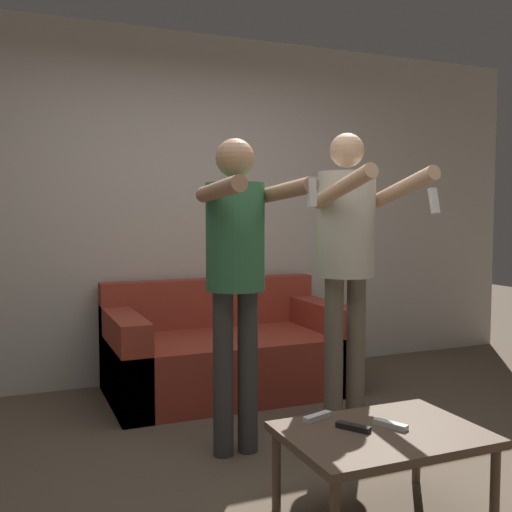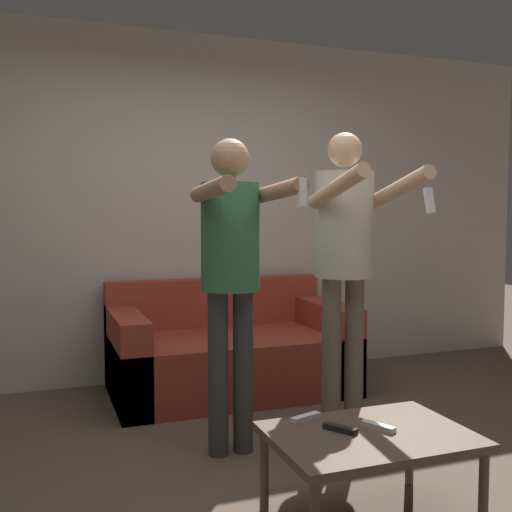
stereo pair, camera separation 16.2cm
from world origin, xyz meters
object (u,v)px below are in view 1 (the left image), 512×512
object	(u,v)px
remote_far	(317,417)
person_standing_left	(237,258)
coffee_table	(382,440)
remote_mid	(353,427)
couch	(226,354)
remote_near	(391,425)
person_standing_right	(348,247)

from	to	relation	value
remote_far	person_standing_left	bearing A→B (deg)	100.44
person_standing_left	coffee_table	size ratio (longest dim) A/B	2.05
person_standing_left	remote_mid	bearing A→B (deg)	-76.53
couch	coffee_table	distance (m)	2.02
remote_near	remote_far	xyz separation A→B (m)	(-0.24, 0.21, 0.00)
remote_mid	coffee_table	bearing A→B (deg)	-25.39
couch	remote_near	distance (m)	2.00
person_standing_right	remote_mid	size ratio (longest dim) A/B	12.09
couch	person_standing_left	xyz separation A→B (m)	(-0.34, -1.12, 0.79)
remote_near	coffee_table	bearing A→B (deg)	-162.70
couch	remote_near	bearing A→B (deg)	-89.31
remote_mid	remote_far	world-z (taller)	same
person_standing_right	remote_near	size ratio (longest dim) A/B	11.71
couch	remote_mid	world-z (taller)	couch
person_standing_left	person_standing_right	size ratio (longest dim) A/B	0.96
coffee_table	remote_mid	size ratio (longest dim) A/B	5.68
person_standing_left	remote_near	world-z (taller)	person_standing_left
remote_near	remote_mid	distance (m)	0.17
coffee_table	remote_far	bearing A→B (deg)	130.20
remote_near	remote_mid	size ratio (longest dim) A/B	1.03
person_standing_left	person_standing_right	xyz separation A→B (m)	(0.68, 0.00, 0.05)
person_standing_left	remote_mid	distance (m)	1.09
couch	person_standing_left	size ratio (longest dim) A/B	1.00
person_standing_left	remote_far	xyz separation A→B (m)	(0.12, -0.67, -0.66)
coffee_table	remote_mid	world-z (taller)	remote_mid
remote_near	remote_mid	xyz separation A→B (m)	(-0.16, 0.04, 0.00)
person_standing_left	person_standing_right	bearing A→B (deg)	0.07
person_standing_right	remote_near	distance (m)	1.17
couch	person_standing_right	distance (m)	1.44
person_standing_right	coffee_table	xyz separation A→B (m)	(-0.37, -0.90, -0.76)
person_standing_right	coffee_table	bearing A→B (deg)	-112.27
person_standing_left	person_standing_right	distance (m)	0.68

